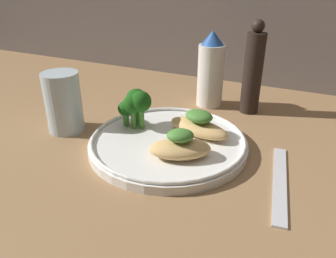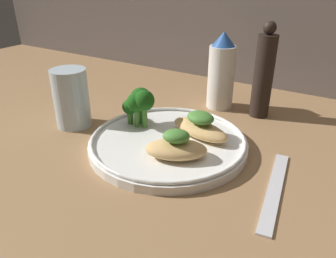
{
  "view_description": "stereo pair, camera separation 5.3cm",
  "coord_description": "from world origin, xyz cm",
  "px_view_note": "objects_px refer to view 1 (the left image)",
  "views": [
    {
      "loc": [
        20.15,
        -42.72,
        26.92
      ],
      "look_at": [
        0.0,
        0.0,
        3.4
      ],
      "focal_mm": 35.0,
      "sensor_mm": 36.0,
      "label": 1
    },
    {
      "loc": [
        24.78,
        -40.21,
        26.92
      ],
      "look_at": [
        0.0,
        0.0,
        3.4
      ],
      "focal_mm": 35.0,
      "sensor_mm": 36.0,
      "label": 2
    }
  ],
  "objects_px": {
    "broccoli_bunch": "(136,103)",
    "sauce_bottle": "(211,71)",
    "drinking_glass": "(63,102)",
    "pepper_grinder": "(253,71)",
    "plate": "(168,142)"
  },
  "relations": [
    {
      "from": "broccoli_bunch",
      "to": "sauce_bottle",
      "type": "distance_m",
      "value": 0.2
    },
    {
      "from": "drinking_glass",
      "to": "sauce_bottle",
      "type": "bearing_deg",
      "value": 48.87
    },
    {
      "from": "sauce_bottle",
      "to": "pepper_grinder",
      "type": "distance_m",
      "value": 0.09
    },
    {
      "from": "sauce_bottle",
      "to": "drinking_glass",
      "type": "bearing_deg",
      "value": -131.13
    },
    {
      "from": "plate",
      "to": "pepper_grinder",
      "type": "bearing_deg",
      "value": 67.54
    },
    {
      "from": "pepper_grinder",
      "to": "drinking_glass",
      "type": "distance_m",
      "value": 0.36
    },
    {
      "from": "sauce_bottle",
      "to": "drinking_glass",
      "type": "relative_size",
      "value": 1.46
    },
    {
      "from": "drinking_glass",
      "to": "plate",
      "type": "bearing_deg",
      "value": 5.37
    },
    {
      "from": "plate",
      "to": "drinking_glass",
      "type": "relative_size",
      "value": 2.42
    },
    {
      "from": "broccoli_bunch",
      "to": "drinking_glass",
      "type": "height_order",
      "value": "drinking_glass"
    },
    {
      "from": "plate",
      "to": "sauce_bottle",
      "type": "relative_size",
      "value": 1.65
    },
    {
      "from": "broccoli_bunch",
      "to": "drinking_glass",
      "type": "xyz_separation_m",
      "value": [
        -0.12,
        -0.04,
        -0.0
      ]
    },
    {
      "from": "pepper_grinder",
      "to": "plate",
      "type": "bearing_deg",
      "value": -112.46
    },
    {
      "from": "plate",
      "to": "sauce_bottle",
      "type": "height_order",
      "value": "sauce_bottle"
    },
    {
      "from": "plate",
      "to": "broccoli_bunch",
      "type": "distance_m",
      "value": 0.09
    }
  ]
}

